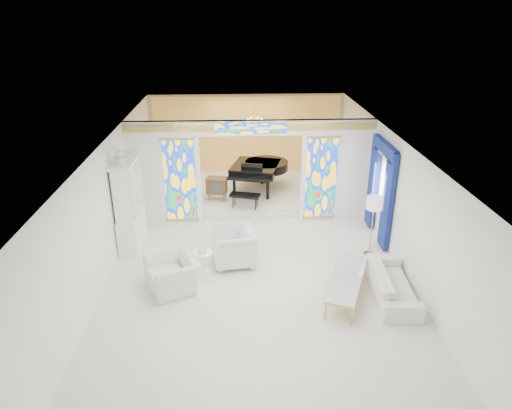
{
  "coord_description": "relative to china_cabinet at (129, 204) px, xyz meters",
  "views": [
    {
      "loc": [
        -0.44,
        -10.39,
        5.9
      ],
      "look_at": [
        0.06,
        0.2,
        1.26
      ],
      "focal_mm": 32.0,
      "sensor_mm": 36.0,
      "label": 1
    }
  ],
  "objects": [
    {
      "name": "side_table",
      "position": [
        1.97,
        -1.59,
        -0.79
      ],
      "size": [
        0.58,
        0.58,
        0.58
      ],
      "rotation": [
        0.0,
        0.0,
        -0.3
      ],
      "color": "white",
      "rests_on": "floor"
    },
    {
      "name": "alcove_platform",
      "position": [
        3.22,
        3.5,
        -1.08
      ],
      "size": [
        6.8,
        3.8,
        0.18
      ],
      "primitive_type": "cube",
      "color": "silver",
      "rests_on": "floor"
    },
    {
      "name": "wall_back",
      "position": [
        3.22,
        5.4,
        0.33
      ],
      "size": [
        7.0,
        0.02,
        3.0
      ],
      "primitive_type": "cube",
      "color": "white",
      "rests_on": "floor"
    },
    {
      "name": "china_cabinet",
      "position": [
        0.0,
        0.0,
        0.0
      ],
      "size": [
        0.56,
        1.46,
        2.72
      ],
      "color": "white",
      "rests_on": "floor"
    },
    {
      "name": "wall_left",
      "position": [
        -0.28,
        -0.6,
        0.33
      ],
      "size": [
        0.02,
        12.0,
        3.0
      ],
      "primitive_type": "cube",
      "color": "white",
      "rests_on": "floor"
    },
    {
      "name": "grand_piano",
      "position": [
        3.59,
        3.35,
        -0.24
      ],
      "size": [
        2.2,
        2.89,
        1.11
      ],
      "rotation": [
        0.0,
        0.0,
        -0.26
      ],
      "color": "black",
      "rests_on": "alcove_platform"
    },
    {
      "name": "partition_wall",
      "position": [
        3.22,
        1.4,
        0.48
      ],
      "size": [
        7.0,
        0.22,
        3.0
      ],
      "color": "white",
      "rests_on": "floor"
    },
    {
      "name": "floor_lamp",
      "position": [
        6.17,
        -0.86,
        0.19
      ],
      "size": [
        0.49,
        0.49,
        1.6
      ],
      "rotation": [
        0.0,
        0.0,
        -0.29
      ],
      "color": "gold",
      "rests_on": "floor"
    },
    {
      "name": "armchair_left",
      "position": [
        1.31,
        -2.16,
        -0.79
      ],
      "size": [
        1.4,
        1.47,
        0.75
      ],
      "primitive_type": "imported",
      "rotation": [
        0.0,
        0.0,
        -1.14
      ],
      "color": "white",
      "rests_on": "floor"
    },
    {
      "name": "blue_drapes",
      "position": [
        6.62,
        0.1,
        0.41
      ],
      "size": [
        0.14,
        1.85,
        2.65
      ],
      "color": "navy",
      "rests_on": "wall_right"
    },
    {
      "name": "stained_glass_right",
      "position": [
        5.25,
        1.29,
        0.13
      ],
      "size": [
        0.9,
        0.04,
        2.4
      ],
      "primitive_type": "cube",
      "color": "gold",
      "rests_on": "partition_wall"
    },
    {
      "name": "armchair_right",
      "position": [
        2.69,
        -1.15,
        -0.7
      ],
      "size": [
        1.14,
        1.11,
        0.93
      ],
      "primitive_type": "imported",
      "rotation": [
        0.0,
        0.0,
        -1.45
      ],
      "color": "white",
      "rests_on": "floor"
    },
    {
      "name": "chandelier",
      "position": [
        3.42,
        3.4,
        1.38
      ],
      "size": [
        0.48,
        0.48,
        0.3
      ],
      "primitive_type": "cylinder",
      "color": "gold",
      "rests_on": "ceiling"
    },
    {
      "name": "vase",
      "position": [
        1.97,
        -1.59,
        -0.49
      ],
      "size": [
        0.21,
        0.21,
        0.21
      ],
      "primitive_type": "imported",
      "rotation": [
        0.0,
        0.0,
        0.06
      ],
      "color": "silver",
      "rests_on": "side_table"
    },
    {
      "name": "wall_front",
      "position": [
        3.22,
        -6.6,
        0.33
      ],
      "size": [
        7.0,
        0.02,
        3.0
      ],
      "primitive_type": "cube",
      "color": "white",
      "rests_on": "floor"
    },
    {
      "name": "stained_glass_transom",
      "position": [
        3.22,
        1.29,
        1.65
      ],
      "size": [
        2.0,
        0.04,
        0.34
      ],
      "primitive_type": "cube",
      "color": "gold",
      "rests_on": "partition_wall"
    },
    {
      "name": "wall_right",
      "position": [
        6.72,
        -0.6,
        0.33
      ],
      "size": [
        0.02,
        12.0,
        3.0
      ],
      "primitive_type": "cube",
      "color": "white",
      "rests_on": "floor"
    },
    {
      "name": "tv_console",
      "position": [
        2.17,
        2.55,
        -0.52
      ],
      "size": [
        0.69,
        0.52,
        0.73
      ],
      "rotation": [
        0.0,
        0.0,
        -0.16
      ],
      "color": "brown",
      "rests_on": "alcove_platform"
    },
    {
      "name": "floor",
      "position": [
        3.22,
        -0.6,
        -1.17
      ],
      "size": [
        12.0,
        12.0,
        0.0
      ],
      "primitive_type": "plane",
      "color": "silver",
      "rests_on": "ground"
    },
    {
      "name": "sofa",
      "position": [
        6.17,
        -2.68,
        -0.86
      ],
      "size": [
        0.98,
        2.16,
        0.61
      ],
      "primitive_type": "imported",
      "rotation": [
        0.0,
        0.0,
        1.5
      ],
      "color": "white",
      "rests_on": "floor"
    },
    {
      "name": "ceiling",
      "position": [
        3.22,
        -0.6,
        1.83
      ],
      "size": [
        7.0,
        12.0,
        0.02
      ],
      "primitive_type": "cube",
      "color": "white",
      "rests_on": "wall_back"
    },
    {
      "name": "gold_curtain_back",
      "position": [
        3.22,
        5.28,
        0.33
      ],
      "size": [
        6.7,
        0.1,
        2.9
      ],
      "primitive_type": "cube",
      "color": "gold",
      "rests_on": "wall_back"
    },
    {
      "name": "coffee_table",
      "position": [
        5.16,
        -2.66,
        -0.74
      ],
      "size": [
        1.37,
        2.17,
        0.47
      ],
      "rotation": [
        0.0,
        0.0,
        -0.38
      ],
      "color": "silver",
      "rests_on": "floor"
    },
    {
      "name": "stained_glass_left",
      "position": [
        1.19,
        1.29,
        0.13
      ],
      "size": [
        0.9,
        0.04,
        2.4
      ],
      "primitive_type": "cube",
      "color": "gold",
      "rests_on": "partition_wall"
    }
  ]
}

